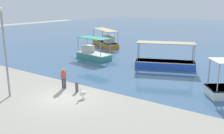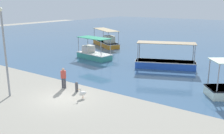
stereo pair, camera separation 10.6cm
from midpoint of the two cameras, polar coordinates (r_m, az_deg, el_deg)
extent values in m
plane|color=gray|center=(18.54, -11.06, -6.96)|extent=(120.00, 120.00, 0.00)
cube|color=#3F6184|center=(61.54, 23.02, 7.18)|extent=(110.00, 90.00, 0.00)
cube|color=blue|center=(26.83, 12.14, 0.59)|extent=(6.32, 3.92, 0.75)
cube|color=silver|center=(26.75, 12.18, 1.28)|extent=(6.37, 3.97, 0.08)
cylinder|color=#99999E|center=(27.42, 18.20, 3.31)|extent=(0.08, 0.08, 1.89)
cylinder|color=#99999E|center=(25.99, 18.50, 2.69)|extent=(0.08, 0.08, 1.89)
cylinder|color=#99999E|center=(27.41, 6.40, 3.95)|extent=(0.08, 0.08, 1.89)
cylinder|color=#99999E|center=(25.97, 6.05, 3.37)|extent=(0.08, 0.08, 1.89)
cube|color=#897455|center=(26.38, 12.40, 5.42)|extent=(6.17, 3.94, 0.05)
cube|color=teal|center=(30.63, -4.00, 2.56)|extent=(4.75, 2.44, 0.70)
cube|color=silver|center=(30.56, -4.01, 3.13)|extent=(4.79, 2.48, 0.08)
cylinder|color=#99999E|center=(29.50, -0.28, 4.64)|extent=(0.08, 0.08, 1.84)
cylinder|color=#99999E|center=(28.42, -2.42, 4.25)|extent=(0.08, 0.08, 1.84)
cylinder|color=#99999E|center=(32.38, -5.47, 5.47)|extent=(0.08, 0.08, 1.84)
cylinder|color=#99999E|center=(31.40, -7.58, 5.12)|extent=(0.08, 0.08, 1.84)
cube|color=#117B54|center=(30.24, -4.07, 6.66)|extent=(4.57, 2.50, 0.05)
cube|color=beige|center=(31.23, -5.29, 4.18)|extent=(1.28, 1.39, 0.81)
cube|color=orange|center=(39.69, -1.39, 5.37)|extent=(6.76, 5.23, 0.72)
cube|color=silver|center=(39.64, -1.40, 5.82)|extent=(6.82, 5.29, 0.08)
cylinder|color=#99999E|center=(42.19, -4.01, 7.62)|extent=(0.08, 0.08, 1.81)
cylinder|color=#99999E|center=(42.73, -1.96, 7.73)|extent=(0.08, 0.08, 1.81)
cylinder|color=#99999E|center=(36.29, -0.76, 6.52)|extent=(0.08, 0.08, 1.81)
cylinder|color=#99999E|center=(36.91, 1.57, 6.65)|extent=(0.08, 0.08, 1.81)
cube|color=#907D57|center=(39.40, -1.41, 8.51)|extent=(6.65, 5.21, 0.05)
cube|color=beige|center=(38.14, -0.55, 6.34)|extent=(2.11, 1.99, 1.05)
cylinder|color=#99999E|center=(20.02, 21.44, -0.98)|extent=(0.08, 0.08, 1.98)
cylinder|color=#99999E|center=(18.63, 23.27, -2.28)|extent=(0.08, 0.08, 1.98)
cylinder|color=#E0997A|center=(18.23, -6.44, -6.78)|extent=(0.03, 0.03, 0.22)
cylinder|color=#E0997A|center=(18.31, -6.58, -6.69)|extent=(0.03, 0.03, 0.22)
ellipsoid|color=white|center=(18.17, -6.62, -6.03)|extent=(0.47, 0.62, 0.32)
ellipsoid|color=white|center=(18.27, -5.91, -5.83)|extent=(0.17, 0.19, 0.10)
cylinder|color=white|center=(18.03, -7.08, -5.45)|extent=(0.07, 0.07, 0.26)
sphere|color=white|center=(17.97, -7.09, -4.96)|extent=(0.11, 0.11, 0.11)
cone|color=#E5933F|center=(17.91, -7.57, -5.08)|extent=(0.16, 0.30, 0.06)
cylinder|color=gray|center=(19.22, -23.02, 2.46)|extent=(0.14, 0.14, 6.14)
sphere|color=#EAEACC|center=(18.88, -23.99, 11.94)|extent=(0.28, 0.28, 0.28)
cylinder|color=#47474C|center=(19.53, -7.93, -4.71)|extent=(0.24, 0.24, 0.63)
sphere|color=#4C4C51|center=(19.42, -7.97, -3.74)|extent=(0.25, 0.25, 0.25)
cylinder|color=#3C3A43|center=(20.38, -10.56, -3.67)|extent=(0.16, 0.16, 0.85)
cylinder|color=#3C3A43|center=(20.40, -11.06, -3.67)|extent=(0.16, 0.16, 0.85)
cube|color=#AE3D35|center=(20.18, -10.91, -1.69)|extent=(0.45, 0.42, 0.62)
sphere|color=tan|center=(20.07, -10.97, -0.53)|extent=(0.22, 0.22, 0.22)
camera|label=1|loc=(0.05, -89.86, 0.04)|focal=40.00mm
camera|label=2|loc=(0.05, 90.14, -0.04)|focal=40.00mm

